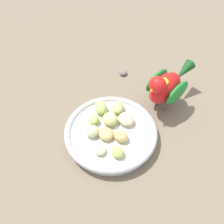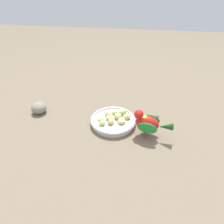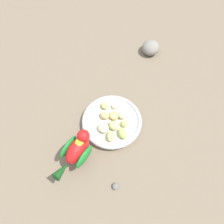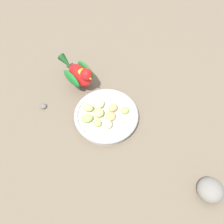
{
  "view_description": "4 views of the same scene",
  "coord_description": "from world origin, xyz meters",
  "px_view_note": "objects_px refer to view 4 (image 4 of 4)",
  "views": [
    {
      "loc": [
        0.27,
        0.17,
        0.49
      ],
      "look_at": [
        -0.03,
        -0.03,
        0.05
      ],
      "focal_mm": 41.62,
      "sensor_mm": 36.0,
      "label": 1
    },
    {
      "loc": [
        -0.11,
        0.67,
        0.55
      ],
      "look_at": [
        0.0,
        -0.02,
        0.06
      ],
      "focal_mm": 31.09,
      "sensor_mm": 36.0,
      "label": 2
    },
    {
      "loc": [
        -0.34,
        -0.14,
        0.72
      ],
      "look_at": [
        0.01,
        -0.01,
        0.05
      ],
      "focal_mm": 36.74,
      "sensor_mm": 36.0,
      "label": 3
    },
    {
      "loc": [
        0.29,
        -0.39,
        0.78
      ],
      "look_at": [
        0.01,
        -0.01,
        0.05
      ],
      "focal_mm": 45.11,
      "sensor_mm": 36.0,
      "label": 4
    }
  ],
  "objects_px": {
    "apple_piece_2": "(110,116)",
    "apple_piece_7": "(114,108)",
    "apple_piece_5": "(100,103)",
    "apple_piece_6": "(97,123)",
    "apple_piece_0": "(108,124)",
    "apple_piece_4": "(122,120)",
    "apple_piece_3": "(88,108)",
    "apple_piece_9": "(87,118)",
    "pebble_0": "(43,106)",
    "apple_piece_1": "(98,113)",
    "parrot": "(79,74)",
    "apple_piece_8": "(125,110)",
    "rock_large": "(210,190)",
    "feeding_bowl": "(106,116)"
  },
  "relations": [
    {
      "from": "apple_piece_2",
      "to": "pebble_0",
      "type": "relative_size",
      "value": 1.58
    },
    {
      "from": "apple_piece_5",
      "to": "apple_piece_4",
      "type": "bearing_deg",
      "value": -5.33
    },
    {
      "from": "apple_piece_0",
      "to": "apple_piece_8",
      "type": "relative_size",
      "value": 1.11
    },
    {
      "from": "feeding_bowl",
      "to": "apple_piece_2",
      "type": "relative_size",
      "value": 6.17
    },
    {
      "from": "parrot",
      "to": "apple_piece_3",
      "type": "bearing_deg",
      "value": -27.39
    },
    {
      "from": "rock_large",
      "to": "parrot",
      "type": "bearing_deg",
      "value": 170.58
    },
    {
      "from": "apple_piece_0",
      "to": "apple_piece_5",
      "type": "bearing_deg",
      "value": 145.04
    },
    {
      "from": "apple_piece_3",
      "to": "apple_piece_8",
      "type": "height_order",
      "value": "apple_piece_3"
    },
    {
      "from": "apple_piece_9",
      "to": "apple_piece_4",
      "type": "bearing_deg",
      "value": 33.64
    },
    {
      "from": "apple_piece_2",
      "to": "apple_piece_6",
      "type": "relative_size",
      "value": 1.35
    },
    {
      "from": "apple_piece_5",
      "to": "apple_piece_8",
      "type": "bearing_deg",
      "value": 16.8
    },
    {
      "from": "apple_piece_7",
      "to": "pebble_0",
      "type": "distance_m",
      "value": 0.24
    },
    {
      "from": "apple_piece_3",
      "to": "pebble_0",
      "type": "distance_m",
      "value": 0.15
    },
    {
      "from": "apple_piece_1",
      "to": "apple_piece_2",
      "type": "bearing_deg",
      "value": 20.7
    },
    {
      "from": "apple_piece_0",
      "to": "pebble_0",
      "type": "distance_m",
      "value": 0.23
    },
    {
      "from": "apple_piece_9",
      "to": "apple_piece_0",
      "type": "bearing_deg",
      "value": 19.39
    },
    {
      "from": "apple_piece_1",
      "to": "apple_piece_9",
      "type": "relative_size",
      "value": 0.91
    },
    {
      "from": "apple_piece_6",
      "to": "apple_piece_7",
      "type": "xyz_separation_m",
      "value": [
        0.01,
        0.07,
        0.0
      ]
    },
    {
      "from": "apple_piece_3",
      "to": "apple_piece_4",
      "type": "height_order",
      "value": "apple_piece_3"
    },
    {
      "from": "apple_piece_0",
      "to": "apple_piece_7",
      "type": "xyz_separation_m",
      "value": [
        -0.02,
        0.06,
        -0.0
      ]
    },
    {
      "from": "apple_piece_9",
      "to": "apple_piece_7",
      "type": "bearing_deg",
      "value": 60.93
    },
    {
      "from": "apple_piece_6",
      "to": "parrot",
      "type": "relative_size",
      "value": 0.15
    },
    {
      "from": "feeding_bowl",
      "to": "apple_piece_5",
      "type": "distance_m",
      "value": 0.05
    },
    {
      "from": "feeding_bowl",
      "to": "apple_piece_4",
      "type": "relative_size",
      "value": 8.21
    },
    {
      "from": "apple_piece_4",
      "to": "apple_piece_5",
      "type": "bearing_deg",
      "value": 174.67
    },
    {
      "from": "apple_piece_0",
      "to": "apple_piece_4",
      "type": "bearing_deg",
      "value": 54.53
    },
    {
      "from": "apple_piece_5",
      "to": "apple_piece_6",
      "type": "relative_size",
      "value": 1.54
    },
    {
      "from": "apple_piece_5",
      "to": "apple_piece_6",
      "type": "height_order",
      "value": "apple_piece_5"
    },
    {
      "from": "apple_piece_2",
      "to": "rock_large",
      "type": "bearing_deg",
      "value": -4.85
    },
    {
      "from": "apple_piece_0",
      "to": "apple_piece_9",
      "type": "bearing_deg",
      "value": -160.61
    },
    {
      "from": "apple_piece_0",
      "to": "apple_piece_5",
      "type": "xyz_separation_m",
      "value": [
        -0.07,
        0.05,
        -0.0
      ]
    },
    {
      "from": "apple_piece_2",
      "to": "apple_piece_4",
      "type": "bearing_deg",
      "value": 15.48
    },
    {
      "from": "apple_piece_1",
      "to": "apple_piece_8",
      "type": "relative_size",
      "value": 1.23
    },
    {
      "from": "parrot",
      "to": "rock_large",
      "type": "relative_size",
      "value": 2.31
    },
    {
      "from": "apple_piece_3",
      "to": "parrot",
      "type": "xyz_separation_m",
      "value": [
        -0.09,
        0.07,
        0.03
      ]
    },
    {
      "from": "apple_piece_3",
      "to": "apple_piece_6",
      "type": "height_order",
      "value": "apple_piece_3"
    },
    {
      "from": "apple_piece_7",
      "to": "apple_piece_1",
      "type": "bearing_deg",
      "value": -122.18
    },
    {
      "from": "apple_piece_2",
      "to": "pebble_0",
      "type": "xyz_separation_m",
      "value": [
        -0.21,
        -0.08,
        -0.03
      ]
    },
    {
      "from": "apple_piece_9",
      "to": "apple_piece_3",
      "type": "bearing_deg",
      "value": 124.19
    },
    {
      "from": "apple_piece_6",
      "to": "apple_piece_8",
      "type": "distance_m",
      "value": 0.1
    },
    {
      "from": "apple_piece_6",
      "to": "rock_large",
      "type": "distance_m",
      "value": 0.37
    },
    {
      "from": "apple_piece_5",
      "to": "apple_piece_0",
      "type": "bearing_deg",
      "value": -34.96
    },
    {
      "from": "apple_piece_2",
      "to": "apple_piece_7",
      "type": "relative_size",
      "value": 1.02
    },
    {
      "from": "apple_piece_2",
      "to": "parrot",
      "type": "relative_size",
      "value": 0.2
    },
    {
      "from": "apple_piece_3",
      "to": "rock_large",
      "type": "xyz_separation_m",
      "value": [
        0.43,
        -0.01,
        -0.01
      ]
    },
    {
      "from": "apple_piece_1",
      "to": "pebble_0",
      "type": "height_order",
      "value": "apple_piece_1"
    },
    {
      "from": "apple_piece_0",
      "to": "apple_piece_5",
      "type": "height_order",
      "value": "apple_piece_0"
    },
    {
      "from": "apple_piece_3",
      "to": "pebble_0",
      "type": "height_order",
      "value": "apple_piece_3"
    },
    {
      "from": "apple_piece_9",
      "to": "parrot",
      "type": "bearing_deg",
      "value": 136.69
    },
    {
      "from": "apple_piece_7",
      "to": "parrot",
      "type": "xyz_separation_m",
      "value": [
        -0.16,
        0.03,
        0.03
      ]
    }
  ]
}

